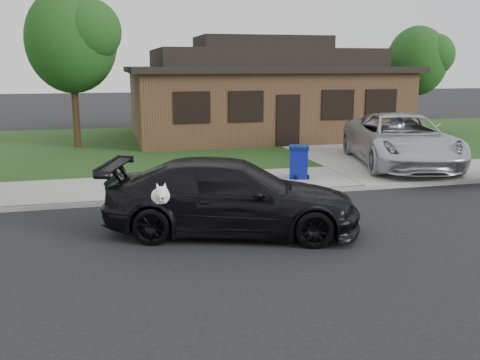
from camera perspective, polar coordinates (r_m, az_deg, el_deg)
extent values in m
plane|color=black|center=(11.09, 4.03, -6.17)|extent=(120.00, 120.00, 0.00)
cube|color=gray|center=(15.73, -1.60, -0.38)|extent=(60.00, 3.00, 0.12)
cube|color=gray|center=(14.30, -0.30, -1.65)|extent=(60.00, 0.12, 0.12)
cube|color=#193814|center=(23.48, -5.83, 3.78)|extent=(60.00, 13.00, 0.13)
cube|color=gray|center=(22.31, 10.79, 3.20)|extent=(4.50, 13.00, 0.14)
imported|color=black|center=(11.23, -0.87, -1.79)|extent=(5.73, 3.67, 1.55)
ellipsoid|color=white|center=(9.92, -8.48, -1.70)|extent=(0.34, 0.40, 0.30)
sphere|color=white|center=(9.68, -8.36, -1.45)|extent=(0.26, 0.26, 0.26)
cube|color=white|center=(9.57, -8.28, -1.88)|extent=(0.09, 0.12, 0.08)
sphere|color=black|center=(9.51, -8.24, -1.97)|extent=(0.04, 0.04, 0.04)
cone|color=white|center=(9.69, -8.81, -0.62)|extent=(0.11, 0.11, 0.14)
cone|color=white|center=(9.70, -8.03, -0.58)|extent=(0.11, 0.11, 0.14)
imported|color=silver|center=(18.87, 16.75, 4.14)|extent=(4.25, 6.72, 1.73)
cube|color=navy|center=(16.26, 6.30, 1.77)|extent=(0.70, 0.70, 0.88)
cube|color=#06184E|center=(16.17, 6.34, 3.48)|extent=(0.76, 0.76, 0.10)
cylinder|color=black|center=(16.01, 5.94, 0.26)|extent=(0.10, 0.15, 0.14)
cylinder|color=black|center=(16.15, 7.25, 0.33)|extent=(0.10, 0.15, 0.14)
cube|color=#422B1C|center=(26.10, 2.25, 8.14)|extent=(12.00, 8.00, 3.00)
cube|color=black|center=(26.03, 2.28, 11.71)|extent=(12.60, 8.60, 0.25)
cube|color=black|center=(26.03, 2.29, 12.87)|extent=(10.00, 6.50, 0.80)
cube|color=black|center=(26.05, 2.30, 14.41)|extent=(6.00, 3.50, 0.60)
cube|color=black|center=(22.31, 5.16, 6.37)|extent=(1.00, 0.06, 2.10)
cube|color=black|center=(21.29, -5.14, 7.71)|extent=(1.30, 0.05, 1.10)
cube|color=black|center=(21.74, 0.65, 7.85)|extent=(1.30, 0.05, 1.10)
cube|color=black|center=(23.07, 10.40, 7.91)|extent=(1.30, 0.05, 1.10)
cube|color=black|center=(23.97, 14.80, 7.86)|extent=(1.30, 0.05, 1.10)
cylinder|color=#332114|center=(23.12, -17.08, 6.43)|extent=(0.28, 0.28, 2.48)
ellipsoid|color=#143811|center=(23.04, -17.56, 13.96)|extent=(3.60, 3.60, 4.14)
sphere|color=#26591E|center=(22.49, -15.81, 15.04)|extent=(2.52, 2.52, 2.52)
cylinder|color=#332114|center=(28.97, 18.02, 7.00)|extent=(0.28, 0.28, 2.03)
ellipsoid|color=#143811|center=(28.87, 18.36, 11.96)|extent=(3.00, 3.00, 3.45)
sphere|color=#26591E|center=(28.82, 19.92, 12.45)|extent=(2.10, 2.10, 2.10)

